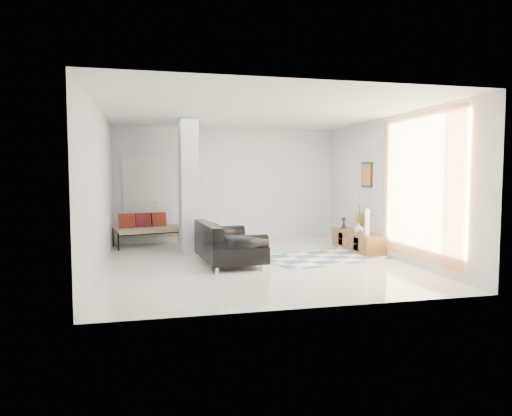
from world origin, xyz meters
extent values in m
plane|color=silver|center=(0.00, 0.00, 0.00)|extent=(6.00, 6.00, 0.00)
plane|color=white|center=(0.00, 0.00, 2.80)|extent=(6.00, 6.00, 0.00)
plane|color=silver|center=(0.00, 3.00, 1.40)|extent=(6.00, 0.00, 6.00)
plane|color=silver|center=(0.00, -3.00, 1.40)|extent=(6.00, 0.00, 6.00)
plane|color=silver|center=(-2.75, 0.00, 1.40)|extent=(0.00, 6.00, 6.00)
plane|color=silver|center=(2.75, 0.00, 1.40)|extent=(0.00, 6.00, 6.00)
cube|color=#A8ACAF|center=(-1.10, 1.60, 1.40)|extent=(0.35, 1.20, 2.80)
cube|color=silver|center=(-2.10, 2.96, 1.02)|extent=(0.85, 0.06, 2.04)
plane|color=#EE903E|center=(2.67, -1.15, 1.45)|extent=(0.00, 2.55, 2.55)
cube|color=#3E2511|center=(2.72, 0.90, 1.65)|extent=(0.04, 0.45, 0.55)
cube|color=brown|center=(2.52, 0.90, 0.20)|extent=(0.45, 1.79, 0.40)
cube|color=#3E2511|center=(2.30, 0.50, 0.20)|extent=(0.02, 0.24, 0.28)
cube|color=#3E2511|center=(2.30, 1.30, 0.20)|extent=(0.02, 0.24, 0.28)
cube|color=gold|center=(2.70, 1.15, 0.60)|extent=(0.09, 0.32, 0.40)
cube|color=silver|center=(2.42, 0.50, 0.46)|extent=(0.04, 0.10, 0.12)
cylinder|color=silver|center=(-0.82, -0.69, 0.05)|extent=(0.05, 0.05, 0.10)
cylinder|color=silver|center=(-0.94, 0.76, 0.05)|extent=(0.05, 0.05, 0.10)
cylinder|color=silver|center=(0.00, -0.62, 0.05)|extent=(0.05, 0.05, 0.10)
cylinder|color=silver|center=(-0.12, 0.83, 0.05)|extent=(0.05, 0.05, 0.10)
cube|color=black|center=(-0.47, 0.07, 0.25)|extent=(1.16, 1.77, 0.30)
cube|color=black|center=(-0.88, 0.03, 0.58)|extent=(0.34, 1.71, 0.36)
cylinder|color=black|center=(-0.41, -0.66, 0.48)|extent=(0.99, 0.36, 0.28)
cylinder|color=black|center=(-0.53, 0.79, 0.48)|extent=(0.99, 0.36, 0.28)
cube|color=black|center=(-0.76, 0.05, 0.60)|extent=(0.19, 0.63, 0.31)
cylinder|color=black|center=(-2.58, 1.94, 0.20)|extent=(0.04, 0.04, 0.40)
cylinder|color=black|center=(-1.06, 2.33, 0.20)|extent=(0.04, 0.04, 0.40)
cylinder|color=black|center=(-2.74, 2.57, 0.20)|extent=(0.04, 0.04, 0.40)
cylinder|color=black|center=(-1.22, 2.96, 0.20)|extent=(0.04, 0.04, 0.40)
cube|color=#C0B38D|center=(-1.90, 2.45, 0.38)|extent=(1.71, 1.04, 0.12)
cube|color=maroon|center=(-2.43, 2.47, 0.60)|extent=(0.37, 0.24, 0.33)
cube|color=maroon|center=(-2.07, 2.56, 0.60)|extent=(0.37, 0.24, 0.33)
cube|color=maroon|center=(-1.71, 2.65, 0.60)|extent=(0.37, 0.24, 0.33)
cube|color=beige|center=(1.42, 0.20, 0.01)|extent=(2.70, 2.14, 0.01)
cylinder|color=silver|center=(2.50, 0.41, 0.67)|extent=(0.10, 0.10, 0.53)
imported|color=white|center=(2.47, 0.74, 0.51)|extent=(0.23, 0.23, 0.21)
camera|label=1|loc=(-1.91, -8.26, 1.66)|focal=32.00mm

